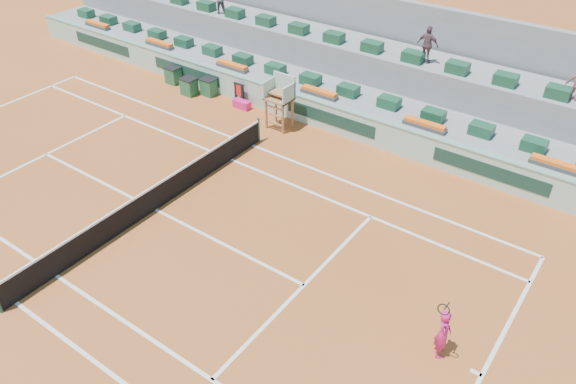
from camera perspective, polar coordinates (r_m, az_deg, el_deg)
name	(u,v)px	position (r m, az deg, el deg)	size (l,w,h in m)	color
ground	(156,210)	(20.47, -13.30, -1.77)	(90.00, 90.00, 0.00)	#9F4D1E
seating_tier_lower	(321,89)	(27.12, 3.34, 10.42)	(36.00, 4.00, 1.20)	gray
seating_tier_upper	(339,64)	(28.08, 5.22, 12.82)	(36.00, 2.40, 2.60)	gray
stadium_back_wall	(357,37)	(29.06, 7.02, 15.40)	(36.00, 0.40, 4.40)	gray
player_bag	(242,104)	(26.62, -4.71, 8.87)	(0.85, 0.38, 0.38)	#DA1C71
spectator_mid	(428,45)	(25.15, 14.01, 14.31)	(0.94, 0.39, 1.60)	brown
court_lines	(156,210)	(20.47, -13.30, -1.76)	(23.89, 11.09, 0.01)	white
tennis_net	(154,198)	(20.17, -13.50, -0.58)	(0.10, 11.97, 1.10)	black
advertising_hoarding	(294,105)	(25.44, 0.65, 8.79)	(36.00, 0.34, 1.26)	#A2CBB8
umpire_chair	(280,95)	(24.32, -0.77, 9.85)	(1.10, 0.90, 2.40)	#935B37
seat_row_lower	(311,79)	(26.09, 2.30, 11.38)	(32.90, 0.60, 0.44)	#17462D
seat_row_upper	(334,37)	(27.05, 4.70, 15.40)	(32.90, 0.60, 0.44)	#17462D
flower_planters	(274,79)	(26.32, -1.46, 11.42)	(26.80, 0.36, 0.28)	#454545
drink_cooler_a	(209,87)	(27.96, -8.05, 10.54)	(0.72, 0.62, 0.84)	#1B5333
drink_cooler_b	(189,86)	(28.16, -10.02, 10.53)	(0.74, 0.64, 0.84)	#1B5333
drink_cooler_c	(173,75)	(29.52, -11.58, 11.55)	(0.72, 0.62, 0.84)	#1B5333
towel_rack	(239,92)	(26.85, -4.99, 10.09)	(0.61, 0.10, 1.03)	black
tennis_player	(443,333)	(15.35, 15.49, -13.64)	(0.55, 0.89, 2.28)	#DA1C71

